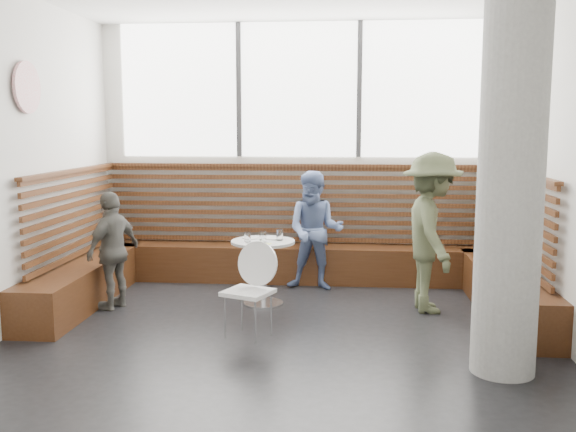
# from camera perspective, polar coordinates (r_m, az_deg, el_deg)

# --- Properties ---
(room) EXTENTS (5.00, 5.00, 3.20)m
(room) POSITION_cam_1_polar(r_m,az_deg,el_deg) (5.65, -0.91, 4.64)
(room) COLOR silver
(room) RESTS_ON ground
(booth) EXTENTS (5.00, 2.50, 1.44)m
(booth) POSITION_cam_1_polar(r_m,az_deg,el_deg) (7.55, 0.53, -3.64)
(booth) COLOR #3A1F0E
(booth) RESTS_ON ground
(concrete_column) EXTENTS (0.50, 0.50, 3.20)m
(concrete_column) POSITION_cam_1_polar(r_m,az_deg,el_deg) (5.17, 19.24, 3.86)
(concrete_column) COLOR gray
(concrete_column) RESTS_ON ground
(wall_art) EXTENTS (0.03, 0.50, 0.50)m
(wall_art) POSITION_cam_1_polar(r_m,az_deg,el_deg) (6.74, -22.19, 10.55)
(wall_art) COLOR white
(wall_art) RESTS_ON room
(cafe_table) EXTENTS (0.69, 0.69, 0.71)m
(cafe_table) POSITION_cam_1_polar(r_m,az_deg,el_deg) (6.95, -2.23, -3.82)
(cafe_table) COLOR silver
(cafe_table) RESTS_ON ground
(cafe_chair) EXTENTS (0.42, 0.41, 0.87)m
(cafe_chair) POSITION_cam_1_polar(r_m,az_deg,el_deg) (5.95, -3.48, -5.86)
(cafe_chair) COLOR white
(cafe_chair) RESTS_ON ground
(adult_man) EXTENTS (0.72, 1.13, 1.67)m
(adult_man) POSITION_cam_1_polar(r_m,az_deg,el_deg) (6.83, 12.64, -1.44)
(adult_man) COLOR #4B5337
(adult_man) RESTS_ON ground
(child_back) EXTENTS (0.73, 0.60, 1.41)m
(child_back) POSITION_cam_1_polar(r_m,az_deg,el_deg) (7.58, 2.43, -1.32)
(child_back) COLOR #6176A9
(child_back) RESTS_ON ground
(child_left) EXTENTS (0.56, 0.80, 1.25)m
(child_left) POSITION_cam_1_polar(r_m,az_deg,el_deg) (7.05, -15.28, -2.95)
(child_left) COLOR #5D5B54
(child_left) RESTS_ON ground
(plate_near) EXTENTS (0.19, 0.19, 0.01)m
(plate_near) POSITION_cam_1_polar(r_m,az_deg,el_deg) (7.04, -3.33, -1.95)
(plate_near) COLOR white
(plate_near) RESTS_ON cafe_table
(plate_far) EXTENTS (0.21, 0.21, 0.01)m
(plate_far) POSITION_cam_1_polar(r_m,az_deg,el_deg) (7.01, -1.31, -1.99)
(plate_far) COLOR white
(plate_far) RESTS_ON cafe_table
(glass_left) EXTENTS (0.07, 0.07, 0.11)m
(glass_left) POSITION_cam_1_polar(r_m,az_deg,el_deg) (6.83, -3.62, -1.86)
(glass_left) COLOR white
(glass_left) RESTS_ON cafe_table
(glass_mid) EXTENTS (0.07, 0.07, 0.12)m
(glass_mid) POSITION_cam_1_polar(r_m,az_deg,el_deg) (6.81, -2.25, -1.86)
(glass_mid) COLOR white
(glass_mid) RESTS_ON cafe_table
(glass_right) EXTENTS (0.08, 0.08, 0.12)m
(glass_right) POSITION_cam_1_polar(r_m,az_deg,el_deg) (6.90, -0.75, -1.70)
(glass_right) COLOR white
(glass_right) RESTS_ON cafe_table
(menu_card) EXTENTS (0.23, 0.19, 0.00)m
(menu_card) POSITION_cam_1_polar(r_m,az_deg,el_deg) (6.71, -2.43, -2.49)
(menu_card) COLOR #A5C64C
(menu_card) RESTS_ON cafe_table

